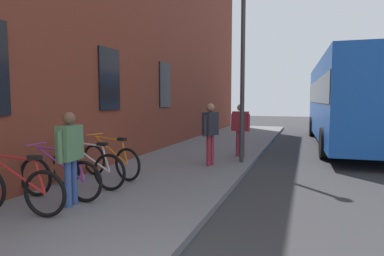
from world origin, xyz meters
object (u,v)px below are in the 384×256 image
object	(u,v)px
pedestrian_crossing_street	(210,128)
street_lamp	(243,57)
bicycle_far_end	(110,161)
bicycle_by_door	(60,177)
pedestrian_near_bus	(240,125)
city_bus	(350,98)
bicycle_end_of_row	(87,169)
pedestrian_by_facade	(70,149)
bicycle_nearest_sign	(15,190)

from	to	relation	value
pedestrian_crossing_street	street_lamp	distance (m)	2.15
bicycle_far_end	bicycle_by_door	bearing A→B (deg)	-178.22
bicycle_far_end	pedestrian_near_bus	xyz separation A→B (m)	(3.75, -2.19, 0.60)
bicycle_by_door	city_bus	size ratio (longest dim) A/B	0.17
bicycle_by_door	bicycle_end_of_row	size ratio (longest dim) A/B	1.00
pedestrian_crossing_street	street_lamp	size ratio (longest dim) A/B	0.34
city_bus	street_lamp	distance (m)	6.44
bicycle_far_end	bicycle_end_of_row	bearing A→B (deg)	-177.13
city_bus	pedestrian_by_facade	size ratio (longest dim) A/B	6.81
bicycle_nearest_sign	bicycle_by_door	size ratio (longest dim) A/B	1.00
street_lamp	pedestrian_by_facade	bearing A→B (deg)	157.50
bicycle_nearest_sign	pedestrian_crossing_street	world-z (taller)	pedestrian_crossing_street
bicycle_end_of_row	pedestrian_crossing_street	world-z (taller)	pedestrian_crossing_street
bicycle_by_door	pedestrian_near_bus	xyz separation A→B (m)	(5.39, -2.14, 0.60)
bicycle_far_end	street_lamp	xyz separation A→B (m)	(2.81, -2.41, 2.52)
pedestrian_crossing_street	pedestrian_near_bus	size ratio (longest dim) A/B	1.02
pedestrian_crossing_street	pedestrian_by_facade	bearing A→B (deg)	162.78
bicycle_end_of_row	bicycle_far_end	size ratio (longest dim) A/B	1.02
bicycle_nearest_sign	bicycle_end_of_row	size ratio (longest dim) A/B	1.00
bicycle_nearest_sign	pedestrian_near_bus	bearing A→B (deg)	-19.61
bicycle_end_of_row	pedestrian_crossing_street	xyz separation A→B (m)	(2.97, -1.66, 0.62)
bicycle_nearest_sign	bicycle_end_of_row	world-z (taller)	same
pedestrian_near_bus	bicycle_nearest_sign	bearing A→B (deg)	160.39
bicycle_far_end	pedestrian_by_facade	size ratio (longest dim) A/B	1.12
bicycle_end_of_row	pedestrian_crossing_street	size ratio (longest dim) A/B	1.07
bicycle_by_door	bicycle_far_end	distance (m)	1.64
bicycle_by_door	pedestrian_by_facade	bearing A→B (deg)	-116.86
bicycle_nearest_sign	street_lamp	bearing A→B (deg)	-24.75
bicycle_end_of_row	pedestrian_near_bus	xyz separation A→B (m)	(4.61, -2.15, 0.60)
bicycle_far_end	pedestrian_crossing_street	world-z (taller)	pedestrian_crossing_street
bicycle_end_of_row	pedestrian_by_facade	bearing A→B (deg)	-156.36
bicycle_by_door	pedestrian_crossing_street	xyz separation A→B (m)	(3.75, -1.66, 0.62)
bicycle_nearest_sign	street_lamp	world-z (taller)	street_lamp
bicycle_by_door	pedestrian_near_bus	bearing A→B (deg)	-21.65
bicycle_end_of_row	city_bus	world-z (taller)	city_bus
bicycle_end_of_row	pedestrian_near_bus	distance (m)	5.12
bicycle_nearest_sign	pedestrian_crossing_street	distance (m)	4.95
bicycle_by_door	bicycle_end_of_row	distance (m)	0.78
city_bus	pedestrian_near_bus	size ratio (longest dim) A/B	6.56
street_lamp	city_bus	bearing A→B (deg)	-31.32
bicycle_by_door	pedestrian_near_bus	size ratio (longest dim) A/B	1.10
bicycle_nearest_sign	bicycle_far_end	world-z (taller)	same
pedestrian_crossing_street	pedestrian_near_bus	distance (m)	1.71
bicycle_nearest_sign	bicycle_far_end	distance (m)	2.49
bicycle_by_door	pedestrian_near_bus	world-z (taller)	pedestrian_near_bus
bicycle_nearest_sign	bicycle_by_door	xyz separation A→B (m)	(0.84, -0.08, -0.00)
bicycle_by_door	pedestrian_crossing_street	bearing A→B (deg)	-23.82
bicycle_nearest_sign	bicycle_end_of_row	xyz separation A→B (m)	(1.62, -0.07, 0.00)
bicycle_nearest_sign	bicycle_far_end	size ratio (longest dim) A/B	1.01
bicycle_far_end	street_lamp	distance (m)	4.48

